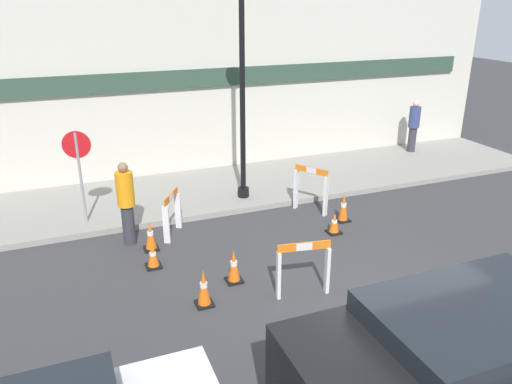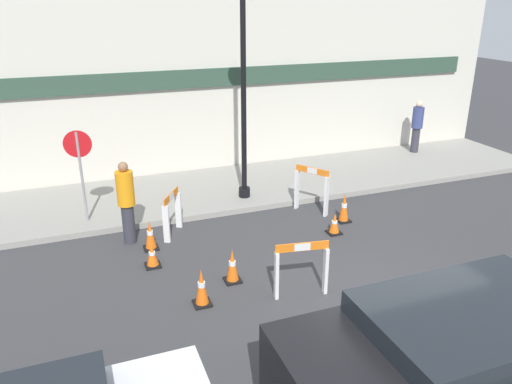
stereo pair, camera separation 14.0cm
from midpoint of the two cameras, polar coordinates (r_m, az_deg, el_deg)
The scene contains 17 objects.
ground_plane at distance 8.85m, azimuth 13.23°, elevation -12.82°, with size 60.00×60.00×0.00m, color #38383A.
sidewalk_slab at distance 13.69m, azimuth -0.83°, elevation 0.74°, with size 18.00×3.21×0.14m.
storefront_facade at distance 14.56m, azimuth -3.21°, elevation 12.89°, with size 18.00×0.22×5.50m.
streetlamp_post at distance 11.93m, azimuth -1.12°, elevation 14.79°, with size 0.44×0.44×5.28m.
stop_sign at distance 11.51m, azimuth -19.16°, elevation 3.31°, with size 0.60×0.11×2.11m.
barricade_0 at distance 12.04m, azimuth 6.70°, elevation 0.42°, with size 0.59×0.80×1.14m.
barricade_1 at distance 10.98m, azimuth -9.19°, elevation -2.31°, with size 0.55×0.77×0.99m.
barricade_2 at distance 8.72m, azimuth 5.68°, elevation -8.51°, with size 0.95×0.29×1.03m.
traffic_cone_0 at distance 9.91m, azimuth -11.39°, elevation -7.14°, with size 0.30×0.30×0.49m.
traffic_cone_1 at distance 9.20m, azimuth -2.28°, elevation -8.45°, with size 0.30×0.30×0.66m.
traffic_cone_2 at distance 11.75m, azimuth 10.37°, elevation -1.81°, with size 0.30×0.30×0.70m.
traffic_cone_3 at distance 8.59m, azimuth -5.77°, elevation -10.82°, with size 0.30×0.30×0.68m.
traffic_cone_4 at distance 11.16m, azimuth 9.31°, elevation -3.64°, with size 0.30×0.30×0.47m.
traffic_cone_5 at distance 10.54m, azimuth -11.63°, elevation -4.87°, with size 0.30×0.30×0.64m.
person_worker at distance 10.65m, azimuth -14.24°, elevation -0.92°, with size 0.47×0.47×1.80m.
person_pedestrian at distance 17.10m, azimuth 18.15°, elevation 7.31°, with size 0.41×0.41×1.69m.
parked_car_1 at distance 6.57m, azimuth 23.55°, elevation -17.35°, with size 4.46×1.96×1.72m.
Camera 2 is at (-4.31, -5.97, 4.89)m, focal length 35.00 mm.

